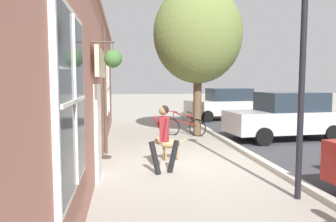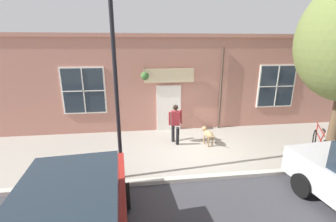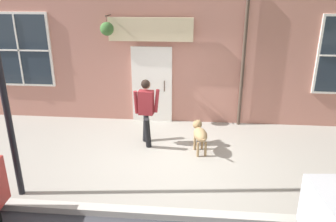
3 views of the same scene
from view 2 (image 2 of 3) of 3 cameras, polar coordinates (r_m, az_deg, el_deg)
ground_plane at (r=8.78m, az=7.09°, el=-9.56°), size 90.00×90.00×0.00m
storefront_facade at (r=10.31m, az=4.26°, el=7.08°), size 0.95×18.00×4.30m
pedestrian_walking at (r=8.88m, az=1.89°, el=-2.45°), size 0.75×0.58×1.61m
dog_on_leash at (r=9.08m, az=10.04°, el=-5.65°), size 0.97×0.41×0.69m
leaning_bicycle at (r=10.04m, az=34.01°, el=-6.64°), size 1.56×0.85×1.01m
street_lamp at (r=6.10m, az=-13.53°, el=13.06°), size 0.32×0.32×5.48m
fire_hydrant at (r=7.18m, az=-23.53°, el=-13.64°), size 0.34×0.20×0.77m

